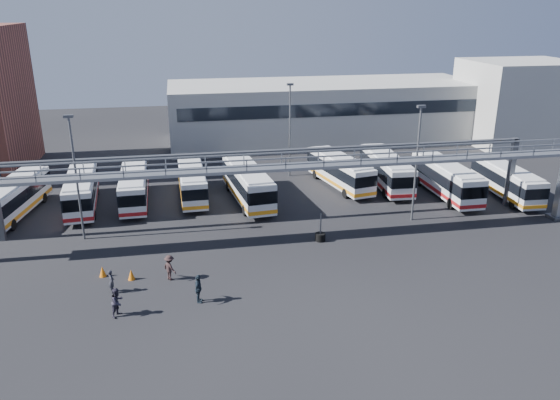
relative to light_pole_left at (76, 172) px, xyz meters
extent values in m
plane|color=black|center=(16.00, -8.00, -5.73)|extent=(140.00, 140.00, 0.00)
cube|color=#4C4F54|center=(41.00, -3.00, -5.60)|extent=(1.40, 1.40, 0.25)
cube|color=gray|center=(16.00, -3.00, 0.37)|extent=(50.00, 1.80, 0.22)
cube|color=gray|center=(16.00, -3.85, 1.32)|extent=(50.00, 0.10, 0.10)
cube|color=gray|center=(16.00, -2.15, 1.32)|extent=(50.00, 0.10, 0.10)
cube|color=#4C4F54|center=(16.00, 1.00, 0.57)|extent=(45.00, 0.50, 0.35)
cube|color=#9E9E99|center=(28.00, 30.00, -1.73)|extent=(42.00, 14.00, 8.00)
cube|color=#B2B2AD|center=(54.00, 24.00, -0.23)|extent=(14.00, 12.00, 11.00)
cylinder|color=#4C4F54|center=(0.00, 0.00, -0.73)|extent=(0.18, 0.18, 10.00)
cube|color=#4C4F54|center=(0.00, 0.00, 4.37)|extent=(0.70, 0.35, 0.22)
cylinder|color=#4C4F54|center=(28.00, -1.00, -0.73)|extent=(0.18, 0.18, 10.00)
cube|color=#4C4F54|center=(28.00, -1.00, 4.37)|extent=(0.70, 0.35, 0.22)
cylinder|color=#4C4F54|center=(20.00, 14.00, -0.73)|extent=(0.18, 0.18, 10.00)
cube|color=#4C4F54|center=(20.00, 14.00, 4.37)|extent=(0.70, 0.35, 0.22)
cube|color=silver|center=(-6.74, 6.57, -3.95)|extent=(4.15, 10.94, 2.67)
cube|color=black|center=(-6.74, 6.57, -3.64)|extent=(4.22, 11.01, 1.07)
cube|color=orange|center=(-6.74, 6.57, -4.90)|extent=(4.21, 11.00, 0.34)
cube|color=silver|center=(-6.74, 6.57, -2.54)|extent=(3.74, 9.84, 0.16)
cylinder|color=black|center=(-6.22, 3.02, -5.24)|extent=(0.45, 1.01, 0.97)
cylinder|color=black|center=(-7.26, 10.13, -5.24)|extent=(0.45, 1.01, 0.97)
cylinder|color=black|center=(-5.10, 9.77, -5.24)|extent=(0.45, 1.01, 0.97)
cube|color=silver|center=(-1.13, 7.64, -3.95)|extent=(3.27, 10.90, 2.69)
cube|color=black|center=(-1.13, 7.64, -3.63)|extent=(3.34, 10.97, 1.07)
cube|color=maroon|center=(-1.13, 7.64, -4.90)|extent=(3.33, 10.95, 0.34)
cube|color=silver|center=(-1.13, 7.64, -2.52)|extent=(2.95, 9.81, 0.16)
cylinder|color=black|center=(-1.96, 4.13, -5.24)|extent=(0.37, 1.00, 0.98)
cylinder|color=black|center=(0.24, 4.30, -5.24)|extent=(0.37, 1.00, 0.98)
cylinder|color=black|center=(-2.50, 10.98, -5.24)|extent=(0.37, 1.00, 0.98)
cylinder|color=black|center=(-0.30, 11.16, -5.24)|extent=(0.37, 1.00, 0.98)
cube|color=silver|center=(3.60, 7.97, -4.01)|extent=(2.63, 10.41, 2.59)
cube|color=black|center=(3.60, 7.97, -3.70)|extent=(2.69, 10.47, 1.04)
cube|color=maroon|center=(3.60, 7.97, -4.93)|extent=(2.68, 10.46, 0.33)
cube|color=silver|center=(3.60, 7.97, -2.64)|extent=(2.36, 9.37, 0.15)
cylinder|color=black|center=(2.63, 4.63, -5.26)|extent=(0.31, 0.95, 0.94)
cylinder|color=black|center=(4.74, 4.68, -5.26)|extent=(0.31, 0.95, 0.94)
cylinder|color=black|center=(2.46, 11.25, -5.26)|extent=(0.31, 0.95, 0.94)
cylinder|color=black|center=(4.57, 11.31, -5.26)|extent=(0.31, 0.95, 0.94)
cube|color=silver|center=(9.09, 8.57, -4.03)|extent=(2.55, 10.29, 2.56)
cube|color=black|center=(9.09, 8.57, -3.73)|extent=(2.61, 10.35, 1.02)
cube|color=orange|center=(9.09, 8.57, -4.94)|extent=(2.60, 10.34, 0.33)
cube|color=silver|center=(9.09, 8.57, -2.67)|extent=(2.29, 9.26, 0.15)
cylinder|color=black|center=(8.11, 5.27, -5.26)|extent=(0.30, 0.94, 0.93)
cylinder|color=black|center=(10.20, 5.32, -5.26)|extent=(0.30, 0.94, 0.93)
cylinder|color=black|center=(7.97, 11.82, -5.26)|extent=(0.30, 0.94, 0.93)
cylinder|color=black|center=(10.06, 11.87, -5.26)|extent=(0.30, 0.94, 0.93)
cube|color=silver|center=(14.33, 6.52, -3.85)|extent=(3.80, 11.52, 2.83)
cube|color=black|center=(14.33, 6.52, -3.52)|extent=(3.87, 11.59, 1.13)
cube|color=orange|center=(14.33, 6.52, -4.85)|extent=(3.86, 11.57, 0.36)
cube|color=silver|center=(14.33, 6.52, -2.36)|extent=(3.42, 10.37, 0.16)
cylinder|color=black|center=(13.57, 2.79, -5.21)|extent=(0.42, 1.06, 1.03)
cylinder|color=black|center=(15.89, 3.05, -5.21)|extent=(0.42, 1.06, 1.03)
cylinder|color=black|center=(12.77, 9.98, -5.21)|extent=(0.42, 1.06, 1.03)
cylinder|color=black|center=(15.09, 10.24, -5.21)|extent=(0.42, 1.06, 1.03)
cube|color=silver|center=(24.33, 9.23, -3.95)|extent=(4.51, 10.95, 2.67)
cube|color=black|center=(24.33, 9.23, -3.64)|extent=(4.58, 11.02, 1.07)
cube|color=orange|center=(24.33, 9.23, -4.90)|extent=(4.57, 11.01, 0.34)
cube|color=silver|center=(24.33, 9.23, -2.54)|extent=(4.06, 9.86, 0.16)
cylinder|color=black|center=(23.94, 5.66, -5.24)|extent=(0.48, 1.01, 0.97)
cylinder|color=black|center=(26.08, 6.10, -5.24)|extent=(0.48, 1.01, 0.97)
cylinder|color=black|center=(22.57, 12.36, -5.24)|extent=(0.48, 1.01, 0.97)
cylinder|color=black|center=(24.72, 12.80, -5.24)|extent=(0.48, 1.01, 0.97)
cube|color=silver|center=(29.09, 8.37, -3.88)|extent=(3.16, 11.25, 2.78)
cube|color=black|center=(29.09, 8.37, -3.55)|extent=(3.22, 11.32, 1.11)
cube|color=maroon|center=(29.09, 8.37, -4.87)|extent=(3.21, 11.30, 0.35)
cube|color=silver|center=(29.09, 8.37, -2.41)|extent=(2.84, 10.13, 0.16)
cylinder|color=black|center=(27.75, 4.88, -5.22)|extent=(0.36, 1.03, 1.01)
cylinder|color=black|center=(30.03, 4.75, -5.22)|extent=(0.36, 1.03, 1.01)
cylinder|color=black|center=(28.15, 11.99, -5.22)|extent=(0.36, 1.03, 1.01)
cylinder|color=black|center=(30.44, 11.86, -5.22)|extent=(0.36, 1.03, 1.01)
cube|color=silver|center=(33.83, 4.45, -3.90)|extent=(2.52, 11.04, 2.76)
cube|color=black|center=(33.83, 4.45, -3.57)|extent=(2.58, 11.10, 1.10)
cube|color=maroon|center=(33.83, 4.45, -4.87)|extent=(2.57, 11.09, 0.35)
cube|color=silver|center=(33.83, 4.45, -2.44)|extent=(2.27, 9.94, 0.16)
cylinder|color=black|center=(32.69, 0.92, -5.23)|extent=(0.30, 1.00, 1.00)
cylinder|color=black|center=(34.96, 0.92, -5.23)|extent=(0.30, 1.00, 1.00)
cylinder|color=black|center=(32.70, 7.98, -5.23)|extent=(0.30, 1.00, 1.00)
cylinder|color=black|center=(34.97, 7.98, -5.23)|extent=(0.30, 1.00, 1.00)
cube|color=silver|center=(39.61, 3.10, -4.04)|extent=(2.75, 10.28, 2.55)
cube|color=black|center=(39.61, 3.10, -3.74)|extent=(2.81, 10.34, 1.02)
cube|color=orange|center=(39.61, 3.10, -4.94)|extent=(2.80, 10.33, 0.32)
cube|color=silver|center=(39.61, 3.10, -2.69)|extent=(2.47, 9.25, 0.15)
cylinder|color=black|center=(38.44, -0.12, -5.26)|extent=(0.32, 0.94, 0.93)
cylinder|color=black|center=(40.51, -0.21, -5.26)|extent=(0.32, 0.94, 0.93)
cylinder|color=black|center=(38.71, 6.40, -5.26)|extent=(0.32, 0.94, 0.93)
cylinder|color=black|center=(40.79, 6.31, -5.26)|extent=(0.32, 0.94, 0.93)
imported|color=black|center=(3.14, -9.50, -4.92)|extent=(0.51, 0.66, 1.62)
imported|color=#282433|center=(3.80, -12.56, -4.79)|extent=(1.10, 1.16, 1.88)
imported|color=black|center=(6.93, -8.39, -4.81)|extent=(1.27, 1.35, 1.83)
imported|color=#1A242F|center=(8.74, -11.85, -4.76)|extent=(0.74, 1.21, 1.93)
cone|color=#CF640B|center=(2.25, -7.06, -5.34)|extent=(0.50, 0.50, 0.78)
cone|color=#CF640B|center=(4.27, -7.90, -5.34)|extent=(0.56, 0.56, 0.77)
cylinder|color=black|center=(18.86, -3.92, -5.61)|extent=(0.82, 0.82, 0.20)
cylinder|color=black|center=(18.86, -3.92, -5.39)|extent=(0.82, 0.82, 0.20)
cylinder|color=black|center=(18.86, -3.92, -5.18)|extent=(0.82, 0.82, 0.20)
cylinder|color=#4C4F54|center=(18.86, -3.92, -4.55)|extent=(0.12, 0.12, 2.35)
camera|label=1|loc=(8.18, -43.10, 12.35)|focal=35.00mm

